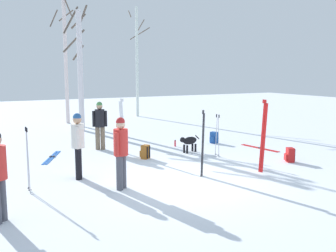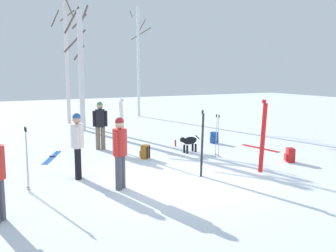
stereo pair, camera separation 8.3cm
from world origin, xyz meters
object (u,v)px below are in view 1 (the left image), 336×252
water_bottle_0 (175,143)px  birch_tree_2 (80,67)px  person_2 (100,122)px  backpack_2 (214,138)px  ski_pair_planted_1 (203,143)px  birch_tree_1 (66,57)px  ski_pair_lying_1 (52,157)px  person_3 (121,148)px  ski_pair_planted_2 (263,137)px  backpack_1 (145,152)px  person_0 (78,142)px  ski_pair_lying_0 (260,148)px  birch_tree_3 (137,60)px  ski_pair_planted_0 (122,126)px  ski_poles_0 (217,134)px  backpack_0 (290,155)px  dog (189,141)px  ski_poles_1 (28,158)px

water_bottle_0 → birch_tree_2: size_ratio=0.04×
person_2 → backpack_2: bearing=-11.4°
ski_pair_planted_1 → birch_tree_1: birch_tree_1 is taller
ski_pair_lying_1 → person_3: bearing=-78.7°
backpack_2 → birch_tree_1: bearing=113.7°
ski_pair_planted_2 → backpack_1: (-2.18, 3.03, -0.79)m
person_0 → water_bottle_0: size_ratio=7.01×
ski_pair_lying_0 → ski_pair_lying_1: same height
birch_tree_1 → birch_tree_3: size_ratio=1.02×
person_2 → ski_pair_planted_1: size_ratio=0.97×
birch_tree_3 → birch_tree_2: bearing=-138.7°
backpack_2 → birch_tree_3: birch_tree_3 is taller
birch_tree_3 → ski_pair_planted_0: bearing=-115.7°
person_2 → ski_poles_0: 4.19m
birch_tree_3 → ski_pair_planted_1: bearing=-105.8°
backpack_1 → water_bottle_0: size_ratio=1.80×
backpack_0 → ski_poles_0: bearing=134.0°
person_3 → backpack_0: (5.56, 0.16, -0.77)m
ski_pair_planted_0 → ski_pair_lying_1: 2.50m
ski_pair_planted_2 → birch_tree_2: 10.31m
backpack_1 → water_bottle_0: (1.81, 1.31, -0.10)m
dog → ski_pair_planted_0: size_ratio=0.48×
ski_pair_planted_2 → birch_tree_2: size_ratio=0.35×
person_0 → birch_tree_1: bearing=78.5°
ski_pair_lying_0 → person_0: bearing=-172.8°
backpack_1 → birch_tree_1: size_ratio=0.07×
backpack_2 → birch_tree_2: size_ratio=0.08×
dog → water_bottle_0: bearing=85.7°
ski_pair_lying_1 → person_0: bearing=-86.7°
ski_pair_planted_0 → backpack_0: size_ratio=4.24×
ski_pair_lying_0 → backpack_2: 1.86m
ski_pair_planted_1 → ski_pair_lying_1: size_ratio=0.96×
water_bottle_0 → birch_tree_1: 9.22m
dog → ski_pair_planted_0: (-2.05, 0.97, 0.54)m
dog → backpack_2: bearing=30.7°
person_0 → ski_pair_lying_0: size_ratio=1.01×
birch_tree_1 → birch_tree_3: 4.73m
person_0 → backpack_1: 2.88m
dog → backpack_2: 2.03m
ski_poles_1 → backpack_1: ski_poles_1 is taller
person_2 → dog: (2.55, -1.89, -0.59)m
ski_poles_0 → ski_poles_1: bearing=-170.3°
birch_tree_1 → birch_tree_2: 2.88m
ski_pair_planted_1 → person_3: bearing=-177.7°
person_0 → dog: (4.18, 1.45, -0.59)m
person_2 → ski_pair_planted_0: 1.05m
person_0 → backpack_0: size_ratio=3.90×
person_2 → ski_poles_1: size_ratio=1.13×
dog → ski_pair_planted_2: bearing=-81.8°
dog → person_2: bearing=143.4°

